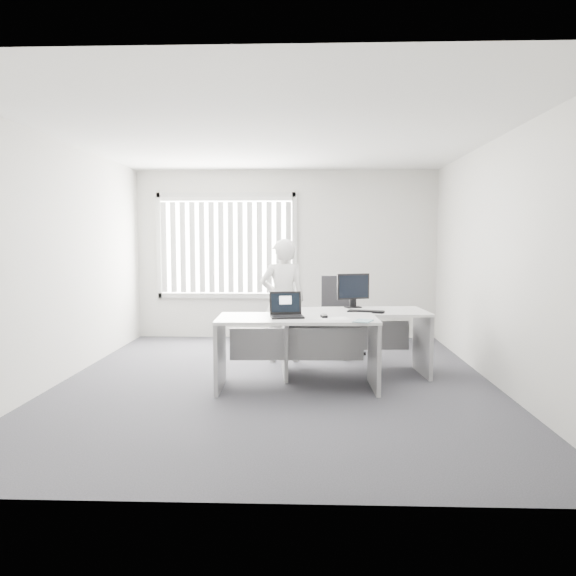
{
  "coord_description": "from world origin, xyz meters",
  "views": [
    {
      "loc": [
        0.37,
        -6.39,
        1.66
      ],
      "look_at": [
        0.13,
        0.15,
        1.09
      ],
      "focal_mm": 35.0,
      "sensor_mm": 36.0,
      "label": 1
    }
  ],
  "objects_px": {
    "desk_near": "(297,337)",
    "monitor": "(353,291)",
    "laptop": "(287,305)",
    "person": "(283,301)",
    "desk_far": "(354,329)",
    "office_chair": "(338,331)"
  },
  "relations": [
    {
      "from": "desk_near",
      "to": "monitor",
      "type": "height_order",
      "value": "monitor"
    },
    {
      "from": "laptop",
      "to": "monitor",
      "type": "distance_m",
      "value": 1.29
    },
    {
      "from": "desk_near",
      "to": "person",
      "type": "xyz_separation_m",
      "value": [
        -0.22,
        1.38,
        0.25
      ]
    },
    {
      "from": "desk_far",
      "to": "office_chair",
      "type": "bearing_deg",
      "value": 92.04
    },
    {
      "from": "desk_near",
      "to": "desk_far",
      "type": "bearing_deg",
      "value": 41.86
    },
    {
      "from": "desk_far",
      "to": "laptop",
      "type": "xyz_separation_m",
      "value": [
        -0.79,
        -0.71,
        0.37
      ]
    },
    {
      "from": "person",
      "to": "laptop",
      "type": "relative_size",
      "value": 4.67
    },
    {
      "from": "office_chair",
      "to": "person",
      "type": "distance_m",
      "value": 0.99
    },
    {
      "from": "desk_far",
      "to": "person",
      "type": "relative_size",
      "value": 1.08
    },
    {
      "from": "desk_far",
      "to": "laptop",
      "type": "bearing_deg",
      "value": -143.21
    },
    {
      "from": "office_chair",
      "to": "laptop",
      "type": "height_order",
      "value": "office_chair"
    },
    {
      "from": "laptop",
      "to": "monitor",
      "type": "relative_size",
      "value": 0.82
    },
    {
      "from": "person",
      "to": "laptop",
      "type": "bearing_deg",
      "value": 83.7
    },
    {
      "from": "desk_far",
      "to": "office_chair",
      "type": "distance_m",
      "value": 1.16
    },
    {
      "from": "desk_near",
      "to": "desk_far",
      "type": "distance_m",
      "value": 0.95
    },
    {
      "from": "desk_far",
      "to": "person",
      "type": "distance_m",
      "value": 1.19
    },
    {
      "from": "desk_far",
      "to": "desk_near",
      "type": "bearing_deg",
      "value": -141.4
    },
    {
      "from": "desk_near",
      "to": "monitor",
      "type": "distance_m",
      "value": 1.25
    },
    {
      "from": "desk_far",
      "to": "monitor",
      "type": "bearing_deg",
      "value": 84.06
    },
    {
      "from": "person",
      "to": "desk_far",
      "type": "bearing_deg",
      "value": 130.61
    },
    {
      "from": "desk_far",
      "to": "office_chair",
      "type": "height_order",
      "value": "office_chair"
    },
    {
      "from": "desk_far",
      "to": "person",
      "type": "xyz_separation_m",
      "value": [
        -0.9,
        0.72,
        0.26
      ]
    }
  ]
}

